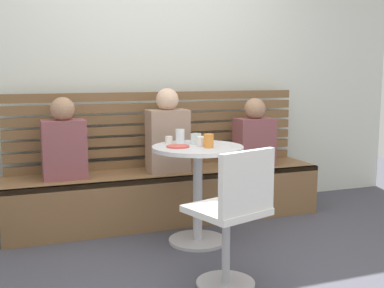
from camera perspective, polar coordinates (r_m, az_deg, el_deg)
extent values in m
plane|color=#42424C|center=(3.20, 3.80, -15.13)|extent=(8.00, 8.00, 0.00)
cube|color=silver|center=(4.48, -4.75, 10.65)|extent=(5.20, 0.10, 2.90)
cube|color=brown|center=(4.19, -2.91, -6.16)|extent=(2.70, 0.52, 0.44)
cube|color=brown|center=(3.92, -1.88, -4.18)|extent=(2.70, 0.04, 0.04)
cube|color=brown|center=(4.36, -3.89, -2.13)|extent=(2.65, 0.04, 0.07)
cube|color=brown|center=(4.34, -3.90, -0.72)|extent=(2.65, 0.04, 0.07)
cube|color=brown|center=(4.33, -3.91, 0.55)|extent=(2.65, 0.04, 0.07)
cube|color=brown|center=(4.31, -3.93, 1.83)|extent=(2.65, 0.04, 0.07)
cube|color=brown|center=(4.30, -3.94, 3.11)|extent=(2.65, 0.04, 0.07)
cube|color=brown|center=(4.30, -3.95, 4.40)|extent=(2.65, 0.04, 0.07)
cube|color=brown|center=(4.29, -3.97, 5.70)|extent=(2.65, 0.04, 0.07)
cylinder|color=#ADADB2|center=(3.74, 0.66, -11.36)|extent=(0.44, 0.44, 0.02)
cylinder|color=#ADADB2|center=(3.63, 0.67, -6.08)|extent=(0.07, 0.07, 0.69)
cylinder|color=silver|center=(3.56, 0.68, -0.49)|extent=(0.68, 0.68, 0.03)
cylinder|color=#ADADB2|center=(3.06, 4.00, -16.13)|extent=(0.36, 0.36, 0.02)
cylinder|color=#ADADB2|center=(2.98, 4.05, -12.33)|extent=(0.05, 0.05, 0.45)
cube|color=white|center=(2.90, 4.10, -7.80)|extent=(0.50, 0.50, 0.04)
cube|color=white|center=(2.73, 6.55, -4.53)|extent=(0.39, 0.16, 0.36)
cube|color=#9E7F6B|center=(4.08, -2.90, 0.38)|extent=(0.34, 0.22, 0.53)
sphere|color=#DBB293|center=(4.05, -2.93, 5.29)|extent=(0.19, 0.19, 0.19)
cube|color=brown|center=(3.95, -14.92, -0.63)|extent=(0.34, 0.22, 0.47)
sphere|color=#A37A5B|center=(3.91, -15.10, 4.01)|extent=(0.19, 0.19, 0.19)
cube|color=brown|center=(4.38, 7.39, 0.25)|extent=(0.34, 0.22, 0.43)
sphere|color=#A37A5B|center=(4.35, 7.46, 4.17)|extent=(0.19, 0.19, 0.19)
cylinder|color=white|center=(3.56, 1.20, 0.33)|extent=(0.08, 0.08, 0.07)
cylinder|color=silver|center=(3.69, -2.76, 0.50)|extent=(0.06, 0.06, 0.05)
cylinder|color=white|center=(3.68, -1.42, 0.92)|extent=(0.07, 0.07, 0.11)
cylinder|color=orange|center=(3.48, 1.99, 0.39)|extent=(0.07, 0.07, 0.10)
cylinder|color=silver|center=(3.66, 0.47, 0.63)|extent=(0.08, 0.08, 0.08)
cylinder|color=#DB4C42|center=(3.50, -1.70, -0.29)|extent=(0.17, 0.17, 0.01)
cube|color=black|center=(3.76, 0.96, 0.30)|extent=(0.12, 0.16, 0.01)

